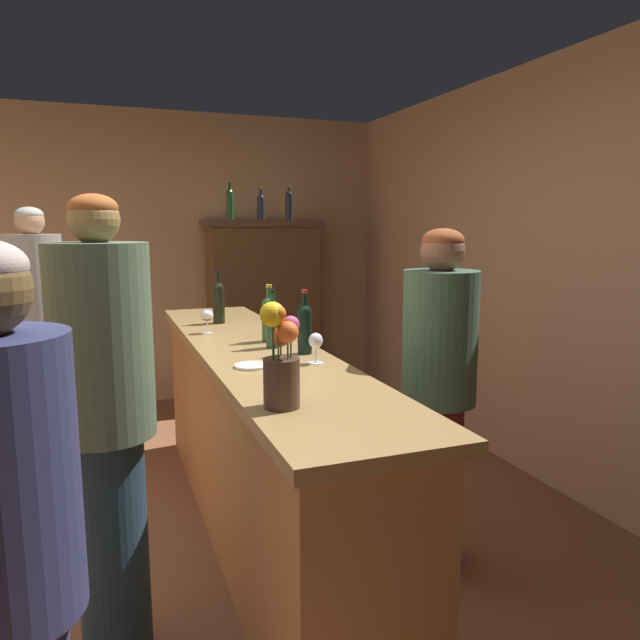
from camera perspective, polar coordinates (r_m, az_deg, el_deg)
name	(u,v)px	position (r m, az deg, el deg)	size (l,w,h in m)	color
floor	(135,596)	(2.99, -17.34, -24.00)	(7.85, 7.85, 0.00)	brown
wall_back	(107,260)	(5.60, -19.81, 5.43)	(5.12, 0.12, 2.62)	tan
wall_right	(606,281)	(3.65, 25.77, 3.41)	(0.12, 6.16, 2.62)	tan
bar_counter	(258,441)	(3.15, -6.01, -11.53)	(0.58, 3.03, 1.00)	#A86E3F
display_cabinet	(263,307)	(5.52, -5.49, 1.25)	(1.06, 0.44, 1.66)	brown
wine_bottle_riesling	(273,322)	(2.96, -4.59, -0.20)	(0.07, 0.07, 0.29)	#214C31
wine_bottle_merlot	(269,316)	(3.13, -4.91, 0.35)	(0.08, 0.08, 0.30)	#2E5229
wine_bottle_malbec	(219,301)	(3.76, -9.73, 1.86)	(0.07, 0.07, 0.33)	black
wine_bottle_rose	(305,326)	(2.82, -1.48, -0.59)	(0.07, 0.07, 0.31)	black
wine_glass_front	(207,317)	(3.42, -10.80, 0.31)	(0.07, 0.07, 0.14)	white
wine_glass_mid	(316,342)	(2.62, -0.41, -2.16)	(0.07, 0.07, 0.14)	white
flower_arrangement	(281,358)	(1.98, -3.79, -3.71)	(0.14, 0.14, 0.36)	#452E23
cheese_plate	(252,366)	(2.59, -6.57, -4.40)	(0.15, 0.15, 0.01)	white
display_bottle_left	(230,203)	(5.40, -8.65, 11.06)	(0.07, 0.07, 0.32)	#214F29
display_bottle_midleft	(261,206)	(5.47, -5.70, 10.87)	(0.07, 0.07, 0.30)	#202C3C
display_bottle_center	(289,204)	(5.54, -2.99, 11.06)	(0.07, 0.07, 0.32)	#242A37
patron_near_entrance	(38,334)	(4.06, -25.49, -1.24)	(0.34, 0.34, 1.72)	maroon
patron_tall	(4,573)	(1.52, -28.11, -20.69)	(0.33, 0.33, 1.59)	#2D3053
patron_by_cabinet	(105,417)	(2.25, -19.94, -8.78)	(0.35, 0.35, 1.72)	#1E3546
bartender	(438,387)	(2.78, 11.30, -6.31)	(0.34, 0.34, 1.60)	maroon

